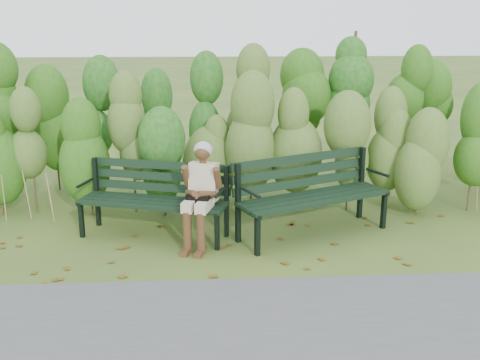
{
  "coord_description": "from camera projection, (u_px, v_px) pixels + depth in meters",
  "views": [
    {
      "loc": [
        -0.4,
        -6.42,
        2.66
      ],
      "look_at": [
        0.0,
        0.35,
        0.75
      ],
      "focal_mm": 42.0,
      "sensor_mm": 36.0,
      "label": 1
    }
  ],
  "objects": [
    {
      "name": "bench_left",
      "position": [
        156.0,
        193.0,
        7.16
      ],
      "size": [
        1.98,
        1.13,
        0.94
      ],
      "color": "black",
      "rests_on": "ground"
    },
    {
      "name": "seated_woman",
      "position": [
        201.0,
        188.0,
        6.79
      ],
      "size": [
        0.53,
        0.76,
        1.28
      ],
      "color": "tan",
      "rests_on": "ground"
    },
    {
      "name": "bench_right",
      "position": [
        309.0,
        189.0,
        7.22
      ],
      "size": [
        2.12,
        1.44,
        1.01
      ],
      "color": "black",
      "rests_on": "ground"
    },
    {
      "name": "footpath",
      "position": [
        258.0,
        344.0,
        4.8
      ],
      "size": [
        60.0,
        2.5,
        0.01
      ],
      "primitive_type": "cube",
      "color": "#474749",
      "rests_on": "ground"
    },
    {
      "name": "leaf_litter",
      "position": [
        254.0,
        252.0,
        6.73
      ],
      "size": [
        6.02,
        2.27,
        0.01
      ],
      "color": "brown",
      "rests_on": "ground"
    },
    {
      "name": "hedge_band",
      "position": [
        234.0,
        120.0,
        8.36
      ],
      "size": [
        11.04,
        1.67,
        2.42
      ],
      "color": "#47381E",
      "rests_on": "ground"
    },
    {
      "name": "ground",
      "position": [
        242.0,
        246.0,
        6.92
      ],
      "size": [
        80.0,
        80.0,
        0.0
      ],
      "primitive_type": "plane",
      "color": "#395226"
    }
  ]
}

